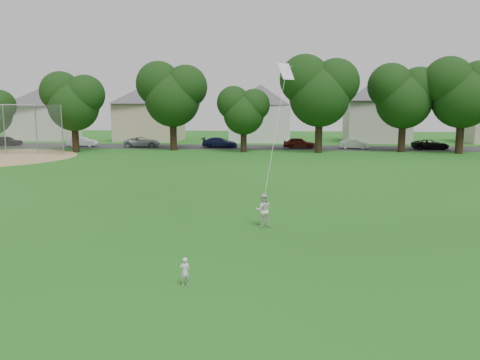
{
  "coord_description": "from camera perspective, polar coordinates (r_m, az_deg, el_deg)",
  "views": [
    {
      "loc": [
        3.3,
        -14.44,
        4.91
      ],
      "look_at": [
        1.77,
        2.0,
        2.3
      ],
      "focal_mm": 35.0,
      "sensor_mm": 36.0,
      "label": 1
    }
  ],
  "objects": [
    {
      "name": "parked_cars",
      "position": [
        55.61,
        5.84,
        4.5
      ],
      "size": [
        74.04,
        2.58,
        1.29
      ],
      "color": "black",
      "rests_on": "ground"
    },
    {
      "name": "tree_row",
      "position": [
        50.43,
        8.47,
        10.52
      ],
      "size": [
        79.62,
        9.04,
        10.57
      ],
      "color": "black",
      "rests_on": "ground"
    },
    {
      "name": "ground",
      "position": [
        15.61,
        -7.25,
        -9.43
      ],
      "size": [
        160.0,
        160.0,
        0.0
      ],
      "primitive_type": "plane",
      "color": "#1C5312",
      "rests_on": "ground"
    },
    {
      "name": "older_boy",
      "position": [
        19.25,
        2.85,
        -3.69
      ],
      "size": [
        0.75,
        0.63,
        1.38
      ],
      "primitive_type": "imported",
      "rotation": [
        0.0,
        0.0,
        3.32
      ],
      "color": "silver",
      "rests_on": "ground"
    },
    {
      "name": "baseball_backstop",
      "position": [
        53.27,
        -26.93,
        5.46
      ],
      "size": [
        10.99,
        4.93,
        5.07
      ],
      "color": "gray",
      "rests_on": "ground"
    },
    {
      "name": "toddler",
      "position": [
        13.18,
        -6.74,
        -11.05
      ],
      "size": [
        0.35,
        0.3,
        0.82
      ],
      "primitive_type": "imported",
      "rotation": [
        0.0,
        0.0,
        3.57
      ],
      "color": "silver",
      "rests_on": "ground"
    },
    {
      "name": "kite",
      "position": [
        21.09,
        4.37,
        5.91
      ],
      "size": [
        0.97,
        2.77,
        7.29
      ],
      "color": "white",
      "rests_on": "ground"
    },
    {
      "name": "street",
      "position": [
        56.75,
        1.99,
        4.01
      ],
      "size": [
        90.0,
        7.0,
        0.01
      ],
      "primitive_type": "cube",
      "color": "#2D2D30",
      "rests_on": "ground"
    },
    {
      "name": "house_row",
      "position": [
        66.52,
        2.66,
        8.89
      ],
      "size": [
        76.07,
        12.62,
        10.3
      ],
      "color": "silver",
      "rests_on": "ground"
    }
  ]
}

